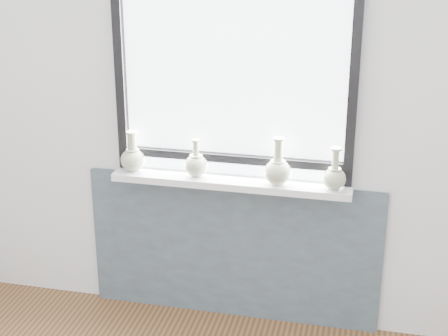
% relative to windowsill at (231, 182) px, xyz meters
% --- Properties ---
extents(back_wall, '(3.60, 0.02, 2.60)m').
position_rel_windowsill_xyz_m(back_wall, '(0.00, 0.10, 0.42)').
color(back_wall, silver).
rests_on(back_wall, ground).
extents(apron_panel, '(1.70, 0.03, 0.86)m').
position_rel_windowsill_xyz_m(apron_panel, '(0.00, 0.07, -0.45)').
color(apron_panel, '#485B65').
rests_on(apron_panel, ground).
extents(windowsill, '(1.32, 0.18, 0.04)m').
position_rel_windowsill_xyz_m(windowsill, '(0.00, 0.00, 0.00)').
color(windowsill, white).
rests_on(windowsill, apron_panel).
extents(window, '(1.30, 0.06, 1.05)m').
position_rel_windowsill_xyz_m(window, '(0.00, 0.06, 0.56)').
color(window, black).
rests_on(window, windowsill).
extents(vase_a, '(0.14, 0.14, 0.23)m').
position_rel_windowsill_xyz_m(vase_a, '(-0.56, -0.00, 0.10)').
color(vase_a, '#AEB592').
rests_on(vase_a, windowsill).
extents(vase_b, '(0.13, 0.13, 0.21)m').
position_rel_windowsill_xyz_m(vase_b, '(-0.19, -0.00, 0.09)').
color(vase_b, '#AEB592').
rests_on(vase_b, windowsill).
extents(vase_c, '(0.15, 0.15, 0.26)m').
position_rel_windowsill_xyz_m(vase_c, '(0.26, -0.02, 0.10)').
color(vase_c, '#AEB592').
rests_on(vase_c, windowsill).
extents(vase_d, '(0.12, 0.12, 0.23)m').
position_rel_windowsill_xyz_m(vase_d, '(0.56, -0.02, 0.09)').
color(vase_d, '#AEB592').
rests_on(vase_d, windowsill).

